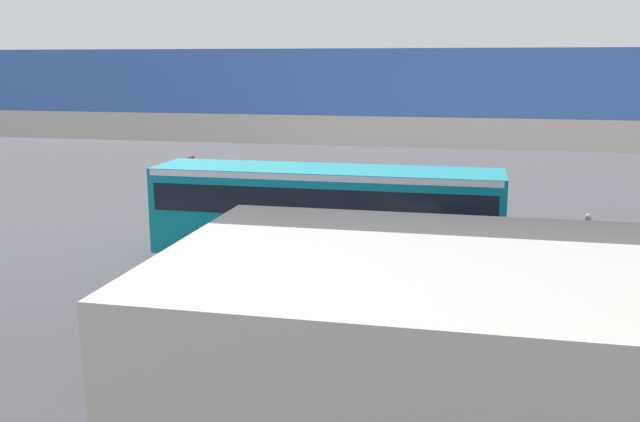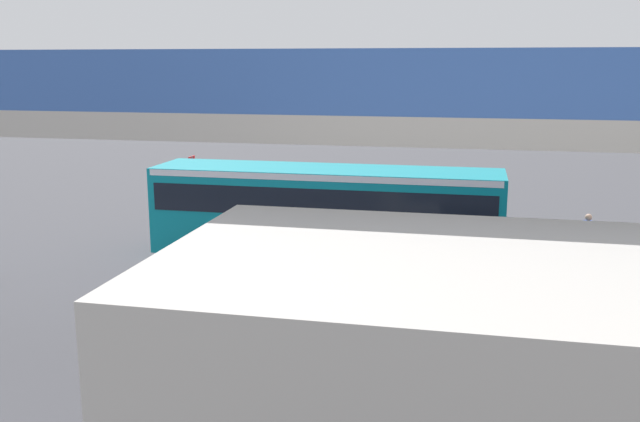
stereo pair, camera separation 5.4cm
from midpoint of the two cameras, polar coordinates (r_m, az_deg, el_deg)
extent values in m
plane|color=#424247|center=(24.63, 0.17, -3.39)|extent=(80.00, 80.00, 0.00)
cube|color=#0C8493|center=(23.18, 0.54, 0.00)|extent=(11.50, 2.55, 2.86)
cube|color=black|center=(23.08, 0.55, 1.25)|extent=(11.04, 2.59, 0.90)
cube|color=white|center=(22.95, 0.55, 3.21)|extent=(11.27, 2.58, 0.20)
cube|color=black|center=(24.93, -12.54, 1.37)|extent=(0.04, 2.24, 1.20)
cylinder|color=black|center=(23.31, -9.02, -3.11)|extent=(1.04, 0.30, 1.04)
cylinder|color=black|center=(25.62, -6.95, -1.67)|extent=(1.04, 0.30, 1.04)
cylinder|color=black|center=(21.79, 9.37, -4.20)|extent=(1.04, 0.30, 1.04)
cylinder|color=black|center=(24.25, 9.72, -2.54)|extent=(1.04, 0.30, 1.04)
cube|color=black|center=(19.24, 16.36, -4.87)|extent=(4.80, 1.95, 1.86)
cube|color=black|center=(19.14, 16.42, -3.85)|extent=(4.42, 1.98, 0.56)
cylinder|color=black|center=(18.50, 11.46, -7.84)|extent=(0.68, 0.22, 0.68)
cylinder|color=black|center=(20.34, 11.58, -6.00)|extent=(0.68, 0.22, 0.68)
cylinder|color=black|center=(18.75, 21.28, -8.17)|extent=(0.68, 0.22, 0.68)
cylinder|color=black|center=(20.57, 20.48, -6.33)|extent=(0.68, 0.22, 0.68)
cylinder|color=#2D2D38|center=(24.33, 20.91, -3.37)|extent=(0.32, 0.32, 0.85)
cylinder|color=navy|center=(24.14, 21.05, -1.59)|extent=(0.38, 0.38, 0.70)
sphere|color=tan|center=(24.04, 21.14, -0.48)|extent=(0.22, 0.22, 0.22)
cylinder|color=slate|center=(29.27, -10.30, 1.71)|extent=(0.08, 0.08, 2.80)
cube|color=red|center=(29.10, -10.38, 3.84)|extent=(0.04, 0.60, 0.60)
cube|color=silver|center=(27.50, 9.91, -1.92)|extent=(2.00, 0.20, 0.01)
cube|color=silver|center=(27.94, 1.69, -1.52)|extent=(2.00, 0.20, 0.01)
cube|color=silver|center=(28.93, -6.12, -1.12)|extent=(2.00, 0.20, 0.01)
cube|color=#B2ADA5|center=(13.82, -9.05, 7.23)|extent=(27.13, 2.60, 0.50)
cube|color=#3359A5|center=(14.95, -7.38, 10.70)|extent=(27.13, 0.08, 1.10)
cube|color=#3359A5|center=(12.63, -11.26, 10.34)|extent=(27.13, 0.08, 1.10)
cube|color=#B2ADA5|center=(9.60, 15.61, -16.08)|extent=(9.00, 5.00, 4.20)
cube|color=#192333|center=(11.97, 14.94, -11.33)|extent=(7.65, 0.04, 2.94)
camera|label=1|loc=(0.03, -89.93, 0.01)|focal=39.19mm
camera|label=2|loc=(0.03, 90.07, -0.01)|focal=39.19mm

